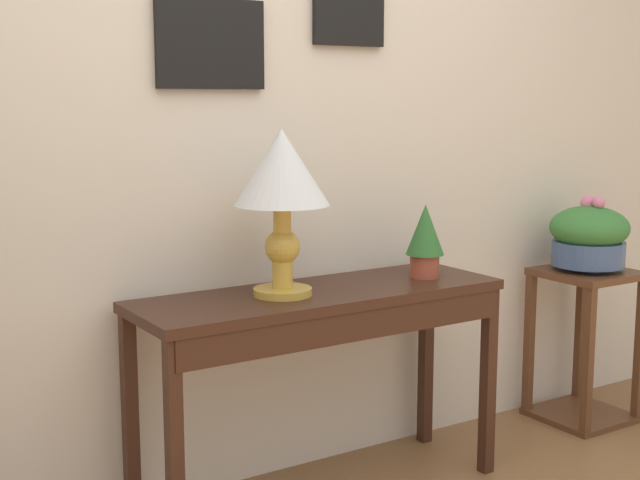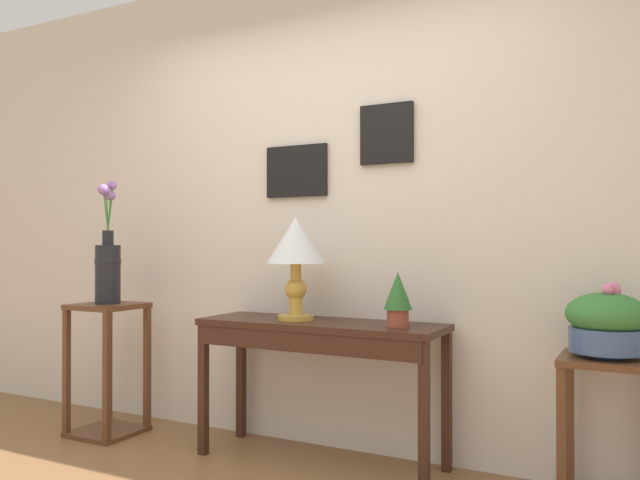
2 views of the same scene
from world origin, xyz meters
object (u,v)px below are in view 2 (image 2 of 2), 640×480
Objects in this scene: flower_vase_tall_left at (108,264)px; pedestal_stand_right at (607,435)px; planter_bowl_wide_right at (606,322)px; pedestal_stand_left at (108,369)px; console_table at (318,341)px; potted_plant_on_console at (398,296)px; table_lamp at (296,247)px.

pedestal_stand_right is (2.75, 0.16, -0.70)m from flower_vase_tall_left.
planter_bowl_wide_right is at bearing 3.37° from flower_vase_tall_left.
pedestal_stand_left is 1.18× the size of pedestal_stand_right.
console_table is at bearing -178.43° from pedestal_stand_right.
pedestal_stand_right is 0.48m from planter_bowl_wide_right.
planter_bowl_wide_right is (0.00, 0.00, 0.48)m from pedestal_stand_right.
pedestal_stand_right is (0.93, 0.04, -0.56)m from potted_plant_on_console.
console_table is 3.95× the size of planter_bowl_wide_right.
potted_plant_on_console is 1.09m from pedestal_stand_right.
table_lamp is at bearing -179.51° from planter_bowl_wide_right.
table_lamp is 0.70× the size of pedestal_stand_left.
table_lamp is at bearing -179.52° from pedestal_stand_right.
potted_plant_on_console is 0.81× the size of planter_bowl_wide_right.
planter_bowl_wide_right is (2.75, 0.16, 0.42)m from pedestal_stand_left.
planter_bowl_wide_right is at bearing 1.58° from console_table.
flower_vase_tall_left is at bearing -176.63° from planter_bowl_wide_right.
table_lamp is 0.83× the size of pedestal_stand_right.
console_table is 4.88× the size of potted_plant_on_console.
potted_plant_on_console reaches higher than pedestal_stand_right.
table_lamp reaches higher than planter_bowl_wide_right.
pedestal_stand_right is (1.52, 0.01, -0.80)m from table_lamp.
table_lamp reaches higher than pedestal_stand_right.
table_lamp is 0.64m from potted_plant_on_console.
console_table is 2.38× the size of table_lamp.
table_lamp is 2.05× the size of potted_plant_on_console.
table_lamp is 1.56m from planter_bowl_wide_right.
pedestal_stand_left is at bearing -47.66° from flower_vase_tall_left.
potted_plant_on_console is (0.59, -0.02, -0.24)m from table_lamp.
potted_plant_on_console is 0.34× the size of pedestal_stand_left.
pedestal_stand_left is 2.76m from pedestal_stand_right.
potted_plant_on_console is at bearing 0.18° from console_table.
pedestal_stand_left reaches higher than console_table.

